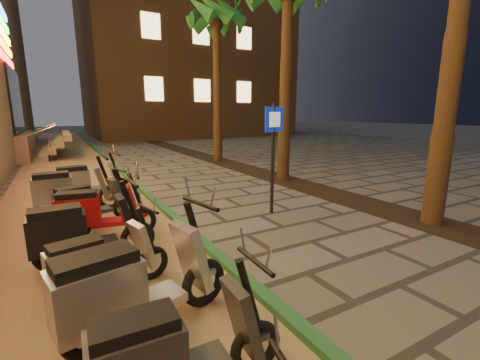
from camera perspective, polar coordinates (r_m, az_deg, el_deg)
ground at (r=3.93m, az=29.73°, el=-24.29°), size 120.00×120.00×0.00m
parking_strip at (r=11.69m, az=-27.66°, el=-0.40°), size 3.40×60.00×0.01m
green_curb at (r=11.85m, az=-19.48°, el=0.66°), size 0.18×60.00×0.10m
planting_strip at (r=9.43m, az=14.97°, el=-2.07°), size 1.20×40.00×0.02m
apartment_block at (r=36.98m, az=-10.97°, el=27.86°), size 18.00×16.06×25.00m
palm_d at (r=15.41m, az=-4.25°, el=25.86°), size 2.97×3.02×7.16m
pedestrian_sign at (r=7.01m, az=5.93°, el=6.47°), size 0.53×0.13×2.42m
scooter_4 at (r=2.75m, az=-12.33°, el=-27.85°), size 1.55×0.55×1.10m
scooter_5 at (r=3.44m, az=-19.22°, el=-17.66°), size 1.85×0.84×1.30m
scooter_6 at (r=4.29m, az=-23.96°, el=-13.55°), size 1.48×0.71×1.04m
scooter_7 at (r=5.23m, az=-26.75°, el=-8.29°), size 1.73×0.61×1.22m
scooter_8 at (r=6.21m, az=-24.45°, el=-5.22°), size 1.66×0.73×1.17m
scooter_9 at (r=7.01m, az=-25.58°, el=-3.75°), size 1.54×0.75×1.09m
scooter_10 at (r=7.96m, az=-28.35°, el=-1.66°), size 1.80×0.63×1.27m
scooter_11 at (r=8.91m, az=-25.85°, el=-0.24°), size 1.73×0.63×1.22m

